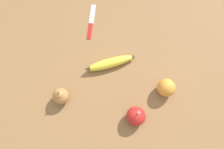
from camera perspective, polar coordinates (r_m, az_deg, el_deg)
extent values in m
plane|color=olive|center=(0.94, 0.10, 1.96)|extent=(3.00, 3.00, 0.00)
ellipsoid|color=yellow|center=(0.92, -0.54, 2.97)|extent=(0.16, 0.19, 0.04)
cone|color=brown|center=(0.91, -6.57, 1.48)|extent=(0.03, 0.04, 0.03)
sphere|color=brown|center=(0.94, 5.45, 4.60)|extent=(0.02, 0.02, 0.02)
sphere|color=orange|center=(0.89, 13.97, -3.36)|extent=(0.07, 0.07, 0.07)
sphere|color=#B2753D|center=(0.88, -13.21, -5.54)|extent=(0.07, 0.07, 0.07)
sphere|color=#B2753D|center=(0.87, -13.47, -5.23)|extent=(0.04, 0.04, 0.04)
cylinder|color=#4C3319|center=(0.85, -13.83, -4.79)|extent=(0.01, 0.01, 0.02)
ellipsoid|color=red|center=(0.85, 6.27, -10.75)|extent=(0.07, 0.07, 0.07)
cylinder|color=#4C3319|center=(0.81, 6.56, -10.27)|extent=(0.00, 0.00, 0.01)
cube|color=silver|center=(1.07, -5.16, 15.50)|extent=(0.11, 0.05, 0.00)
cube|color=red|center=(1.02, -5.80, 11.30)|extent=(0.08, 0.04, 0.01)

